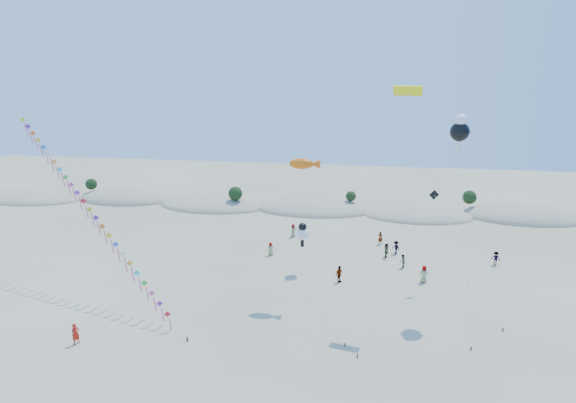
{
  "coord_description": "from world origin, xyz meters",
  "views": [
    {
      "loc": [
        7.07,
        -27.45,
        22.18
      ],
      "look_at": [
        0.82,
        14.0,
        10.1
      ],
      "focal_mm": 30.0,
      "sensor_mm": 36.0,
      "label": 1
    }
  ],
  "objects_px": {
    "fish_kite": "(305,164)",
    "parafoil_kite": "(409,95)",
    "kite_train": "(88,207)",
    "flyer_foreground": "(76,334)"
  },
  "relations": [
    {
      "from": "fish_kite",
      "to": "parafoil_kite",
      "type": "height_order",
      "value": "parafoil_kite"
    },
    {
      "from": "parafoil_kite",
      "to": "kite_train",
      "type": "bearing_deg",
      "value": -177.38
    },
    {
      "from": "parafoil_kite",
      "to": "flyer_foreground",
      "type": "xyz_separation_m",
      "value": [
        -26.33,
        -10.99,
        -18.67
      ]
    },
    {
      "from": "kite_train",
      "to": "flyer_foreground",
      "type": "distance_m",
      "value": 12.89
    },
    {
      "from": "kite_train",
      "to": "flyer_foreground",
      "type": "height_order",
      "value": "kite_train"
    },
    {
      "from": "kite_train",
      "to": "flyer_foreground",
      "type": "xyz_separation_m",
      "value": [
        3.64,
        -9.62,
        -7.77
      ]
    },
    {
      "from": "kite_train",
      "to": "fish_kite",
      "type": "distance_m",
      "value": 21.58
    },
    {
      "from": "fish_kite",
      "to": "parafoil_kite",
      "type": "bearing_deg",
      "value": -7.98
    },
    {
      "from": "kite_train",
      "to": "parafoil_kite",
      "type": "height_order",
      "value": "parafoil_kite"
    },
    {
      "from": "fish_kite",
      "to": "parafoil_kite",
      "type": "distance_m",
      "value": 11.18
    }
  ]
}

